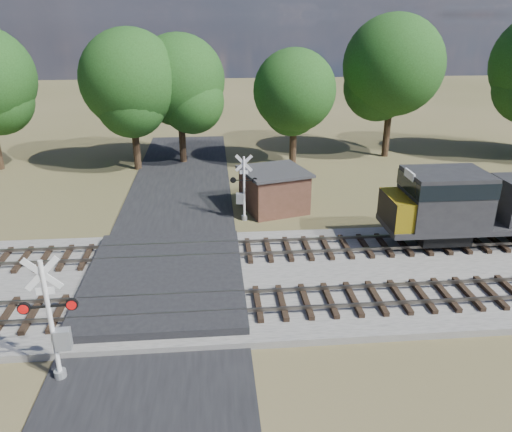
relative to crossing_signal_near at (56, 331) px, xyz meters
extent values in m
plane|color=#474726|center=(2.92, 5.47, -1.91)|extent=(160.00, 160.00, 0.00)
cube|color=gray|center=(12.92, 5.97, -1.76)|extent=(140.00, 10.00, 0.30)
cube|color=black|center=(2.92, 5.47, -1.87)|extent=(7.00, 60.00, 0.08)
cube|color=#262628|center=(2.92, 5.97, -1.60)|extent=(7.00, 9.00, 0.62)
cube|color=black|center=(4.92, 3.47, -1.52)|extent=(44.00, 2.60, 0.18)
cube|color=#5F5951|center=(12.92, 2.75, -1.36)|extent=(140.00, 0.08, 0.15)
cube|color=#5F5951|center=(12.92, 4.19, -1.36)|extent=(140.00, 0.08, 0.15)
cube|color=black|center=(4.92, 8.47, -1.52)|extent=(44.00, 2.60, 0.18)
cube|color=#5F5951|center=(12.92, 7.75, -1.36)|extent=(140.00, 0.08, 0.15)
cube|color=#5F5951|center=(12.92, 9.19, -1.36)|extent=(140.00, 0.08, 0.15)
cylinder|color=silver|center=(-0.09, -0.01, 0.32)|extent=(0.16, 0.16, 4.46)
cylinder|color=gray|center=(-0.09, -0.01, -1.74)|extent=(0.40, 0.40, 0.33)
cube|color=silver|center=(-0.09, -0.01, 2.10)|extent=(1.17, 0.13, 1.17)
cube|color=silver|center=(-0.09, -0.01, 2.10)|extent=(1.17, 0.13, 1.17)
cube|color=silver|center=(-0.09, -0.01, 1.49)|extent=(0.56, 0.08, 0.25)
cube|color=black|center=(-0.09, -0.01, 0.93)|extent=(1.78, 0.20, 0.07)
cylinder|color=red|center=(-0.82, -0.06, 0.93)|extent=(0.41, 0.14, 0.40)
cylinder|color=red|center=(0.63, 0.05, 0.93)|extent=(0.41, 0.14, 0.40)
cube|color=gray|center=(0.18, 0.01, -0.35)|extent=(0.53, 0.37, 0.72)
cylinder|color=silver|center=(7.03, 13.45, 0.04)|extent=(0.14, 0.14, 3.91)
cylinder|color=gray|center=(7.03, 13.45, -1.77)|extent=(0.35, 0.35, 0.29)
cube|color=silver|center=(7.03, 13.45, 1.60)|extent=(1.02, 0.19, 1.02)
cube|color=silver|center=(7.03, 13.45, 1.60)|extent=(1.02, 0.19, 1.02)
cube|color=silver|center=(7.03, 13.45, 1.07)|extent=(0.49, 0.10, 0.21)
cube|color=black|center=(7.03, 13.45, 0.58)|extent=(1.55, 0.29, 0.06)
cylinder|color=red|center=(7.66, 13.35, 0.58)|extent=(0.36, 0.15, 0.35)
cylinder|color=red|center=(6.40, 13.54, 0.58)|extent=(0.36, 0.15, 0.35)
cube|color=gray|center=(6.79, 13.49, -0.54)|extent=(0.48, 0.36, 0.63)
cube|color=#42281C|center=(9.00, 15.06, -0.71)|extent=(4.25, 4.25, 2.40)
cube|color=#2D2D30|center=(9.00, 15.06, 0.58)|extent=(4.67, 4.67, 0.17)
cylinder|color=black|center=(-0.66, 24.83, 0.76)|extent=(0.56, 0.56, 5.34)
sphere|color=#193812|center=(-0.66, 24.83, 5.03)|extent=(7.47, 7.47, 7.47)
cylinder|color=black|center=(2.84, 26.45, 0.65)|extent=(0.56, 0.56, 5.12)
sphere|color=#193812|center=(2.84, 26.45, 4.74)|extent=(7.17, 7.17, 7.17)
cylinder|color=black|center=(11.76, 24.93, 0.38)|extent=(0.56, 0.56, 4.59)
sphere|color=#193812|center=(11.76, 24.93, 4.06)|extent=(6.43, 6.43, 6.43)
cylinder|color=black|center=(20.17, 26.88, 1.01)|extent=(0.56, 0.56, 5.84)
sphere|color=#193812|center=(20.17, 26.88, 5.68)|extent=(8.18, 8.18, 8.18)
camera|label=1|loc=(5.26, -14.09, 9.49)|focal=35.00mm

